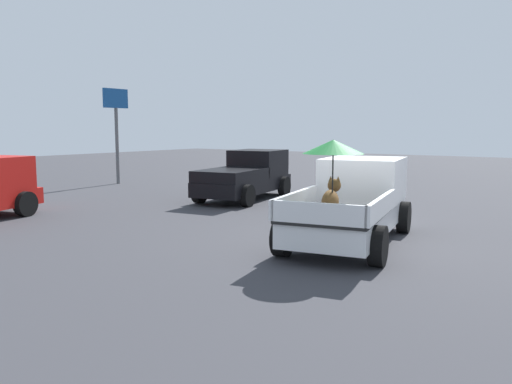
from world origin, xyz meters
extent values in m
plane|color=#38383D|center=(0.00, 0.00, 0.00)|extent=(80.00, 80.00, 0.00)
cylinder|color=black|center=(1.53, 1.30, 0.40)|extent=(0.84, 0.43, 0.80)
cylinder|color=black|center=(1.91, -0.63, 0.40)|extent=(0.84, 0.43, 0.80)
cylinder|color=black|center=(-1.91, 0.63, 0.40)|extent=(0.84, 0.43, 0.80)
cylinder|color=black|center=(-1.53, -1.30, 0.40)|extent=(0.84, 0.43, 0.80)
cube|color=white|center=(0.00, 0.00, 0.57)|extent=(5.25, 2.72, 0.50)
cube|color=white|center=(1.37, 0.27, 1.36)|extent=(2.42, 2.23, 1.08)
cube|color=#4C606B|center=(2.36, 0.46, 1.56)|extent=(0.39, 1.70, 0.64)
cube|color=black|center=(-1.13, -0.22, 0.85)|extent=(3.10, 2.34, 0.06)
cube|color=white|center=(-1.30, 0.68, 1.08)|extent=(2.77, 0.63, 0.40)
cube|color=white|center=(-0.95, -1.12, 1.08)|extent=(2.77, 0.63, 0.40)
cube|color=white|center=(-2.45, -0.48, 1.08)|extent=(0.45, 1.83, 0.40)
ellipsoid|color=brown|center=(-1.42, -0.21, 1.14)|extent=(0.73, 0.44, 0.52)
sphere|color=brown|center=(-1.13, -0.15, 1.46)|extent=(0.33, 0.33, 0.28)
cone|color=brown|center=(-1.14, -0.07, 1.60)|extent=(0.11, 0.11, 0.12)
cone|color=brown|center=(-1.11, -0.23, 1.60)|extent=(0.11, 0.11, 0.12)
cylinder|color=black|center=(-1.49, -0.29, 1.53)|extent=(0.04, 0.04, 1.30)
cone|color=#19722D|center=(-1.49, -0.29, 2.28)|extent=(1.44, 1.44, 0.28)
cylinder|color=black|center=(5.99, 7.52, 0.38)|extent=(0.79, 0.37, 0.76)
cylinder|color=black|center=(6.28, 5.64, 0.38)|extent=(0.79, 0.37, 0.76)
cylinder|color=black|center=(2.83, 7.03, 0.38)|extent=(0.79, 0.37, 0.76)
cylinder|color=black|center=(3.12, 5.15, 0.38)|extent=(0.79, 0.37, 0.76)
cube|color=black|center=(4.55, 6.33, 0.55)|extent=(5.02, 2.52, 0.50)
cube|color=black|center=(5.74, 6.52, 1.30)|extent=(2.15, 2.07, 1.00)
cube|color=black|center=(3.57, 6.18, 1.00)|extent=(2.95, 2.19, 0.40)
cylinder|color=black|center=(-2.22, 9.54, 0.38)|extent=(0.80, 0.44, 0.76)
cylinder|color=#59595B|center=(5.54, 14.55, 1.80)|extent=(0.16, 0.16, 3.59)
cube|color=#194C8C|center=(5.54, 14.55, 4.04)|extent=(1.40, 0.12, 0.90)
camera|label=1|loc=(-10.76, -4.86, 2.65)|focal=35.93mm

